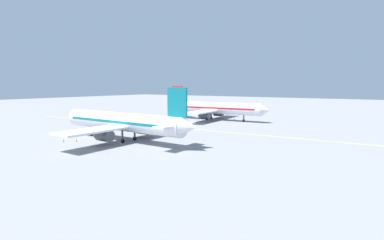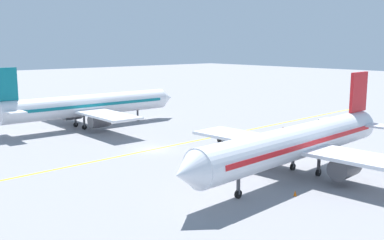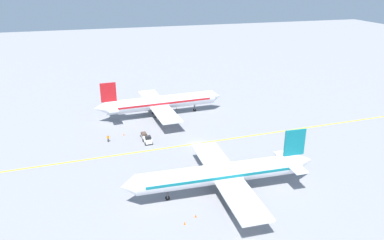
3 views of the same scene
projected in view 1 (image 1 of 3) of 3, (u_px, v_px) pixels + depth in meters
ground_plane at (188, 129)px, 75.59m from camera, size 400.00×400.00×0.00m
apron_yellow_centreline at (188, 129)px, 75.59m from camera, size 5.86×119.89×0.01m
airplane_at_gate at (214, 108)px, 94.25m from camera, size 28.28×35.54×10.60m
airplane_adjacent_stand at (123, 122)px, 58.85m from camera, size 28.09×35.45×10.60m
baggage_tug_white at (164, 121)px, 84.22m from camera, size 3.12×1.98×2.11m
baggage_cart_trailing at (170, 120)px, 87.10m from camera, size 2.71×1.62×1.24m
ground_crew_worker at (149, 118)px, 91.74m from camera, size 0.26×0.58×1.68m
traffic_cone_near_nose at (235, 119)px, 94.66m from camera, size 0.32×0.32×0.55m
traffic_cone_mid_apron at (64, 140)px, 58.27m from camera, size 0.32×0.32×0.55m
traffic_cone_by_wingtip at (164, 120)px, 91.91m from camera, size 0.32×0.32×0.55m
traffic_cone_far_edge at (76, 141)px, 58.15m from camera, size 0.32×0.32×0.55m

